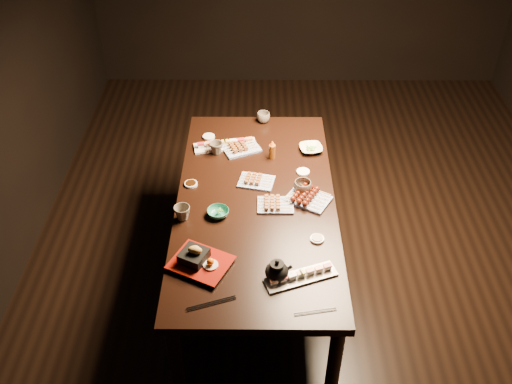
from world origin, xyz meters
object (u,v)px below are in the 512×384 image
dining_table (256,247)px  yakitori_plate_center (256,179)px  teacup_mid_right (303,187)px  edamame_bowl_cream (311,149)px  teacup_far_left (216,148)px  sushi_platter_near (301,275)px  condiment_bottle (272,149)px  teacup_far_right (263,117)px  sushi_platter_far (225,143)px  teacup_near_left (182,213)px  yakitori_plate_left (241,145)px  edamame_bowl_green (218,213)px  teapot (277,270)px  yakitori_plate_right (276,203)px  tempura_tray (200,258)px

dining_table → yakitori_plate_center: (0.00, 0.16, 0.40)m
teacup_mid_right → edamame_bowl_cream: bearing=79.6°
teacup_mid_right → teacup_far_left: bearing=142.7°
sushi_platter_near → condiment_bottle: size_ratio=2.80×
teacup_far_right → sushi_platter_far: bearing=-129.3°
yakitori_plate_center → teacup_far_right: (0.04, 0.68, 0.01)m
teacup_near_left → teacup_far_right: (0.44, 1.00, -0.01)m
sushi_platter_near → yakitori_plate_center: (-0.22, 0.76, 0.00)m
yakitori_plate_left → teacup_mid_right: size_ratio=2.19×
teacup_far_right → edamame_bowl_green: bearing=-104.6°
edamame_bowl_green → teacup_far_right: size_ratio=1.35×
teacup_mid_right → teacup_far_left: (-0.52, 0.40, -0.00)m
teapot → sushi_platter_far: bearing=91.0°
edamame_bowl_green → yakitori_plate_right: bearing=13.9°
teapot → tempura_tray: bearing=153.4°
sushi_platter_near → yakitori_plate_right: (-0.11, 0.54, 0.00)m
edamame_bowl_cream → teacup_far_left: (-0.60, -0.03, 0.02)m
tempura_tray → condiment_bottle: size_ratio=2.22×
sushi_platter_near → teacup_near_left: 0.76m
sushi_platter_near → tempura_tray: tempura_tray is taller
teacup_far_right → teacup_mid_right: bearing=-74.0°
dining_table → yakitori_plate_center: bearing=92.5°
teapot → edamame_bowl_green: bearing=109.9°
yakitori_plate_center → teacup_mid_right: (0.27, -0.10, 0.01)m
yakitori_plate_right → teacup_far_left: size_ratio=2.41×
yakitori_plate_center → edamame_bowl_green: yakitori_plate_center is taller
teacup_mid_right → teacup_near_left: bearing=-161.1°
sushi_platter_far → edamame_bowl_cream: bearing=164.0°
teacup_far_right → yakitori_plate_center: bearing=-93.8°
edamame_bowl_green → teacup_far_left: size_ratio=1.43×
edamame_bowl_green → teapot: teapot is taller
edamame_bowl_cream → condiment_bottle: condiment_bottle is taller
edamame_bowl_green → tempura_tray: bearing=-99.7°
yakitori_plate_right → yakitori_plate_center: bearing=117.3°
edamame_bowl_green → teacup_mid_right: (0.47, 0.20, 0.02)m
teacup_near_left → tempura_tray: bearing=-69.9°
edamame_bowl_cream → teacup_mid_right: size_ratio=1.39×
edamame_bowl_cream → teapot: (-0.24, -1.08, 0.04)m
dining_table → teapot: bearing=-77.1°
teacup_mid_right → teacup_far_right: bearing=106.0°
yakitori_plate_center → condiment_bottle: size_ratio=1.58×
sushi_platter_near → teacup_far_right: size_ratio=4.09×
teacup_far_left → teapot: 1.11m
dining_table → teacup_mid_right: 0.50m
teacup_far_left → sushi_platter_far: bearing=55.4°
yakitori_plate_right → teacup_far_left: bearing=125.6°
sushi_platter_near → tempura_tray: size_ratio=1.27×
yakitori_plate_right → teapot: size_ratio=1.47×
sushi_platter_far → edamame_bowl_green: sushi_platter_far is taller
dining_table → tempura_tray: 0.72m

